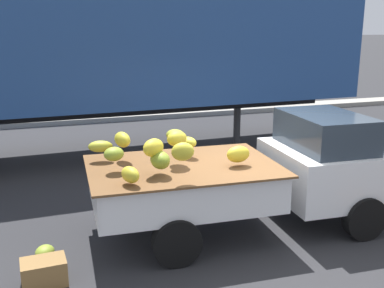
% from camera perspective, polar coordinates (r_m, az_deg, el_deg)
% --- Properties ---
extents(ground, '(220.00, 220.00, 0.00)m').
position_cam_1_polar(ground, '(7.19, 8.35, -10.37)').
color(ground, '#28282B').
extents(curb_strip, '(80.00, 0.80, 0.16)m').
position_cam_1_polar(curb_strip, '(15.33, -6.76, 3.44)').
color(curb_strip, gray).
rests_on(curb_strip, ground).
extents(pickup_truck, '(4.77, 2.00, 1.70)m').
position_cam_1_polar(pickup_truck, '(7.25, 13.04, -2.89)').
color(pickup_truck, white).
rests_on(pickup_truck, ground).
extents(semi_trailer, '(12.08, 2.99, 3.95)m').
position_cam_1_polar(semi_trailer, '(10.75, -10.88, 11.81)').
color(semi_trailer, navy).
rests_on(semi_trailer, ground).
extents(fallen_banana_bunch_near_tailgate, '(0.34, 0.36, 0.19)m').
position_cam_1_polar(fallen_banana_bunch_near_tailgate, '(6.56, -17.71, -12.63)').
color(fallen_banana_bunch_near_tailgate, olive).
rests_on(fallen_banana_bunch_near_tailgate, ground).
extents(produce_crate, '(0.54, 0.39, 0.31)m').
position_cam_1_polar(produce_crate, '(5.97, -17.81, -14.82)').
color(produce_crate, olive).
rests_on(produce_crate, ground).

